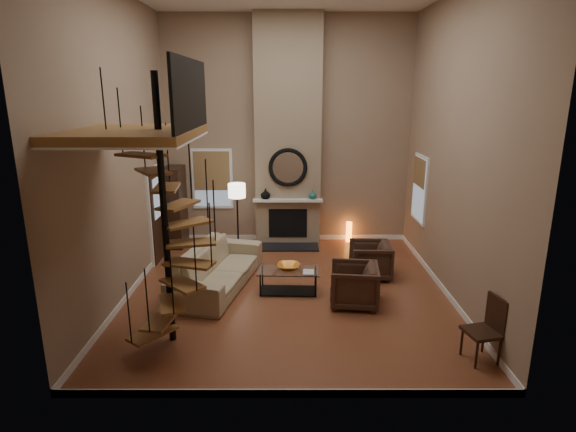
{
  "coord_description": "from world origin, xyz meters",
  "views": [
    {
      "loc": [
        -0.01,
        -8.38,
        3.78
      ],
      "look_at": [
        0.0,
        0.4,
        1.4
      ],
      "focal_mm": 29.28,
      "sensor_mm": 36.0,
      "label": 1
    }
  ],
  "objects_px": {
    "armchair_near": "(374,260)",
    "accent_lamp": "(349,232)",
    "hutch": "(176,208)",
    "coffee_table": "(288,278)",
    "floor_lamp": "(237,196)",
    "side_chair": "(488,326)",
    "armchair_far": "(358,286)",
    "sofa": "(217,267)"
  },
  "relations": [
    {
      "from": "armchair_near",
      "to": "coffee_table",
      "type": "distance_m",
      "value": 1.94
    },
    {
      "from": "coffee_table",
      "to": "floor_lamp",
      "type": "xyz_separation_m",
      "value": [
        -1.17,
        2.09,
        1.13
      ]
    },
    {
      "from": "accent_lamp",
      "to": "side_chair",
      "type": "distance_m",
      "value": 5.61
    },
    {
      "from": "hutch",
      "to": "side_chair",
      "type": "relative_size",
      "value": 2.09
    },
    {
      "from": "sofa",
      "to": "coffee_table",
      "type": "xyz_separation_m",
      "value": [
        1.4,
        -0.29,
        -0.11
      ]
    },
    {
      "from": "sofa",
      "to": "accent_lamp",
      "type": "distance_m",
      "value": 4.09
    },
    {
      "from": "sofa",
      "to": "armchair_far",
      "type": "distance_m",
      "value": 2.78
    },
    {
      "from": "coffee_table",
      "to": "floor_lamp",
      "type": "relative_size",
      "value": 0.7
    },
    {
      "from": "floor_lamp",
      "to": "armchair_near",
      "type": "bearing_deg",
      "value": -23.95
    },
    {
      "from": "armchair_far",
      "to": "side_chair",
      "type": "height_order",
      "value": "side_chair"
    },
    {
      "from": "armchair_near",
      "to": "accent_lamp",
      "type": "bearing_deg",
      "value": -172.73
    },
    {
      "from": "sofa",
      "to": "floor_lamp",
      "type": "bearing_deg",
      "value": 5.2
    },
    {
      "from": "armchair_near",
      "to": "side_chair",
      "type": "height_order",
      "value": "side_chair"
    },
    {
      "from": "coffee_table",
      "to": "sofa",
      "type": "bearing_deg",
      "value": 168.31
    },
    {
      "from": "hutch",
      "to": "armchair_far",
      "type": "height_order",
      "value": "hutch"
    },
    {
      "from": "armchair_far",
      "to": "armchair_near",
      "type": "bearing_deg",
      "value": 165.1
    },
    {
      "from": "armchair_near",
      "to": "floor_lamp",
      "type": "relative_size",
      "value": 0.49
    },
    {
      "from": "armchair_near",
      "to": "armchair_far",
      "type": "bearing_deg",
      "value": -19.53
    },
    {
      "from": "armchair_far",
      "to": "accent_lamp",
      "type": "xyz_separation_m",
      "value": [
        0.29,
        3.63,
        -0.1
      ]
    },
    {
      "from": "sofa",
      "to": "armchair_far",
      "type": "height_order",
      "value": "sofa"
    },
    {
      "from": "side_chair",
      "to": "hutch",
      "type": "bearing_deg",
      "value": 137.19
    },
    {
      "from": "side_chair",
      "to": "coffee_table",
      "type": "bearing_deg",
      "value": 140.48
    },
    {
      "from": "sofa",
      "to": "side_chair",
      "type": "distance_m",
      "value": 4.98
    },
    {
      "from": "armchair_near",
      "to": "coffee_table",
      "type": "relative_size",
      "value": 0.7
    },
    {
      "from": "hutch",
      "to": "side_chair",
      "type": "height_order",
      "value": "hutch"
    },
    {
      "from": "armchair_near",
      "to": "floor_lamp",
      "type": "distance_m",
      "value": 3.39
    },
    {
      "from": "armchair_near",
      "to": "coffee_table",
      "type": "xyz_separation_m",
      "value": [
        -1.77,
        -0.78,
        -0.07
      ]
    },
    {
      "from": "floor_lamp",
      "to": "accent_lamp",
      "type": "bearing_deg",
      "value": 20.68
    },
    {
      "from": "side_chair",
      "to": "armchair_far",
      "type": "bearing_deg",
      "value": 130.73
    },
    {
      "from": "coffee_table",
      "to": "armchair_far",
      "type": "bearing_deg",
      "value": -22.14
    },
    {
      "from": "accent_lamp",
      "to": "armchair_near",
      "type": "bearing_deg",
      "value": -84.65
    },
    {
      "from": "armchair_far",
      "to": "accent_lamp",
      "type": "height_order",
      "value": "armchair_far"
    },
    {
      "from": "hutch",
      "to": "coffee_table",
      "type": "height_order",
      "value": "hutch"
    },
    {
      "from": "armchair_near",
      "to": "side_chair",
      "type": "relative_size",
      "value": 0.86
    },
    {
      "from": "accent_lamp",
      "to": "side_chair",
      "type": "xyz_separation_m",
      "value": [
        1.28,
        -5.45,
        0.28
      ]
    },
    {
      "from": "floor_lamp",
      "to": "side_chair",
      "type": "distance_m",
      "value": 6.03
    },
    {
      "from": "sofa",
      "to": "armchair_far",
      "type": "xyz_separation_m",
      "value": [
        2.66,
        -0.8,
        -0.04
      ]
    },
    {
      "from": "floor_lamp",
      "to": "side_chair",
      "type": "bearing_deg",
      "value": -47.87
    },
    {
      "from": "hutch",
      "to": "sofa",
      "type": "bearing_deg",
      "value": -61.73
    },
    {
      "from": "hutch",
      "to": "armchair_near",
      "type": "height_order",
      "value": "hutch"
    },
    {
      "from": "hutch",
      "to": "sofa",
      "type": "height_order",
      "value": "hutch"
    },
    {
      "from": "sofa",
      "to": "armchair_near",
      "type": "height_order",
      "value": "sofa"
    }
  ]
}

